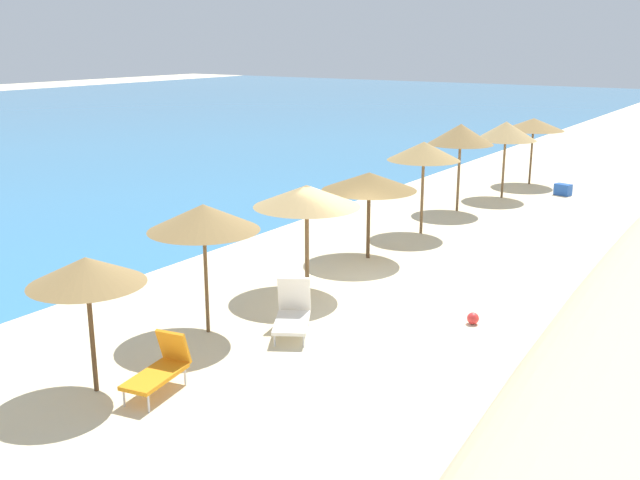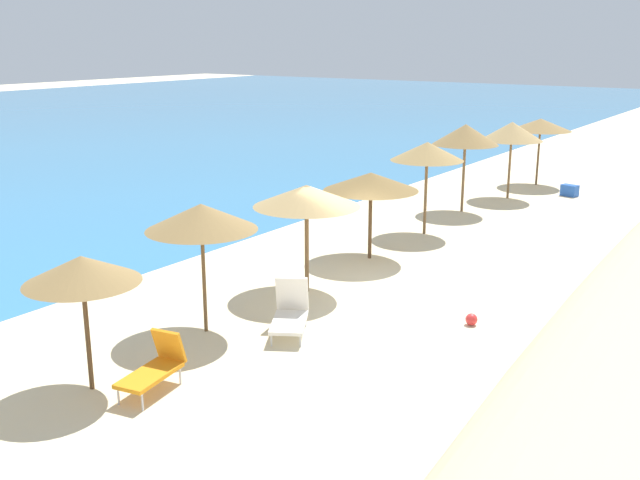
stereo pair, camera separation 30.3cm
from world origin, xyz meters
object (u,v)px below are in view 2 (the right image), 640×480
at_px(beach_umbrella_8, 466,135).
at_px(lounge_chair_4, 290,312).
at_px(cooler_box, 570,190).
at_px(beach_ball, 471,319).
at_px(beach_umbrella_3, 82,270).
at_px(beach_umbrella_5, 307,196).
at_px(beach_umbrella_7, 427,152).
at_px(beach_umbrella_10, 541,125).
at_px(beach_umbrella_6, 371,182).
at_px(beach_umbrella_9, 512,131).
at_px(beach_umbrella_4, 201,217).
at_px(lounge_chair_0, 155,366).

distance_m(beach_umbrella_8, lounge_chair_4, 12.33).
bearing_deg(cooler_box, beach_ball, -171.25).
distance_m(beach_umbrella_3, lounge_chair_4, 4.43).
relative_size(beach_umbrella_5, beach_umbrella_7, 0.91).
distance_m(beach_umbrella_8, beach_umbrella_10, 6.17).
relative_size(beach_umbrella_5, beach_umbrella_6, 1.00).
height_order(beach_umbrella_9, beach_ball, beach_umbrella_9).
bearing_deg(beach_umbrella_4, beach_ball, -52.12).
relative_size(beach_umbrella_8, lounge_chair_4, 2.00).
relative_size(beach_umbrella_6, beach_umbrella_7, 0.90).
relative_size(lounge_chair_4, beach_ball, 5.96).
distance_m(beach_umbrella_6, beach_ball, 5.52).
relative_size(beach_umbrella_8, beach_umbrella_10, 1.12).
xyz_separation_m(beach_umbrella_3, beach_umbrella_4, (2.99, 0.16, 0.27)).
bearing_deg(cooler_box, lounge_chair_4, 177.71).
height_order(beach_umbrella_4, lounge_chair_4, beach_umbrella_4).
xyz_separation_m(beach_umbrella_7, cooler_box, (8.10, -1.99, -2.29)).
height_order(beach_umbrella_5, lounge_chair_4, beach_umbrella_5).
bearing_deg(beach_umbrella_10, beach_umbrella_7, 178.74).
bearing_deg(beach_umbrella_8, beach_umbrella_10, -4.80).
bearing_deg(beach_ball, beach_umbrella_9, 17.55).
height_order(beach_umbrella_7, beach_umbrella_9, beach_umbrella_9).
xyz_separation_m(lounge_chair_4, cooler_box, (16.68, -0.67, -0.22)).
relative_size(beach_umbrella_6, beach_ball, 10.10).
xyz_separation_m(beach_umbrella_5, beach_umbrella_9, (12.74, -0.07, 0.20)).
height_order(beach_umbrella_6, beach_ball, beach_umbrella_6).
distance_m(beach_umbrella_8, cooler_box, 5.72).
distance_m(beach_umbrella_5, beach_umbrella_8, 9.80).
xyz_separation_m(beach_umbrella_9, lounge_chair_4, (-14.98, -1.11, -2.04)).
bearing_deg(beach_umbrella_8, beach_umbrella_6, -177.73).
xyz_separation_m(beach_umbrella_4, beach_umbrella_9, (15.90, -0.34, 0.10)).
bearing_deg(lounge_chair_4, beach_ball, -169.55).
xyz_separation_m(beach_umbrella_3, beach_umbrella_5, (6.14, -0.10, 0.17)).
relative_size(beach_umbrella_9, lounge_chair_0, 2.05).
distance_m(beach_umbrella_5, lounge_chair_4, 3.14).
bearing_deg(beach_umbrella_10, beach_umbrella_3, 179.55).
relative_size(beach_umbrella_4, beach_umbrella_5, 1.04).
bearing_deg(beach_umbrella_6, beach_umbrella_3, -179.52).
distance_m(beach_umbrella_3, beach_ball, 7.83).
bearing_deg(beach_umbrella_5, beach_ball, -87.23).
bearing_deg(cooler_box, beach_umbrella_8, 153.77).
bearing_deg(beach_umbrella_5, beach_umbrella_9, -0.33).
height_order(beach_umbrella_6, cooler_box, beach_umbrella_6).
xyz_separation_m(beach_umbrella_3, lounge_chair_4, (3.90, -1.29, -1.68)).
bearing_deg(beach_umbrella_3, beach_umbrella_4, 3.15).
relative_size(beach_umbrella_6, beach_umbrella_9, 0.90).
relative_size(beach_umbrella_4, beach_umbrella_7, 0.95).
relative_size(beach_umbrella_7, beach_umbrella_10, 1.05).
bearing_deg(cooler_box, lounge_chair_0, 177.12).
height_order(beach_umbrella_6, beach_umbrella_9, beach_umbrella_9).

